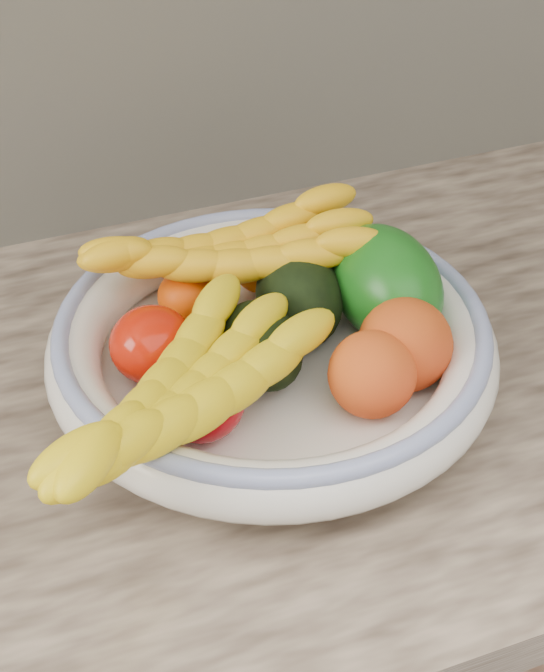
{
  "coord_description": "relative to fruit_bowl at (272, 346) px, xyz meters",
  "views": [
    {
      "loc": [
        -0.25,
        1.01,
        1.51
      ],
      "look_at": [
        0.0,
        1.66,
        0.96
      ],
      "focal_mm": 55.0,
      "sensor_mm": 36.0,
      "label": 1
    }
  ],
  "objects": [
    {
      "name": "banana_bunch_back",
      "position": [
        -0.01,
        0.08,
        0.04
      ],
      "size": [
        0.29,
        0.13,
        0.08
      ],
      "primitive_type": null,
      "rotation": [
        0.0,
        0.0,
        -0.1
      ],
      "color": "yellow",
      "rests_on": "fruit_bowl"
    },
    {
      "name": "banana_bunch_front",
      "position": [
        -0.11,
        -0.08,
        0.03
      ],
      "size": [
        0.32,
        0.28,
        0.09
      ],
      "primitive_type": null,
      "rotation": [
        0.0,
        0.0,
        0.64
      ],
      "color": "yellow",
      "rests_on": "fruit_bowl"
    },
    {
      "name": "kitchen_counter",
      "position": [
        0.0,
        0.03,
        -0.48
      ],
      "size": [
        2.44,
        0.66,
        1.4
      ],
      "color": "brown",
      "rests_on": "ground"
    },
    {
      "name": "tomato_left",
      "position": [
        -0.1,
        0.02,
        0.01
      ],
      "size": [
        0.09,
        0.09,
        0.07
      ],
      "primitive_type": "ellipsoid",
      "rotation": [
        0.0,
        0.0,
        -0.24
      ],
      "color": "red",
      "rests_on": "fruit_bowl"
    },
    {
      "name": "avocado_center",
      "position": [
        -0.01,
        -0.01,
        0.02
      ],
      "size": [
        0.07,
        0.1,
        0.07
      ],
      "primitive_type": "ellipsoid",
      "rotation": [
        0.0,
        0.0,
        -0.02
      ],
      "color": "black",
      "rests_on": "fruit_bowl"
    },
    {
      "name": "green_mango",
      "position": [
        0.11,
        0.02,
        0.03
      ],
      "size": [
        0.12,
        0.14,
        0.12
      ],
      "primitive_type": "ellipsoid",
      "rotation": [
        0.0,
        0.31,
        0.05
      ],
      "color": "#10540F",
      "rests_on": "fruit_bowl"
    },
    {
      "name": "avocado_right",
      "position": [
        0.04,
        0.04,
        0.02
      ],
      "size": [
        0.1,
        0.13,
        0.08
      ],
      "primitive_type": "ellipsoid",
      "rotation": [
        0.0,
        0.0,
        -0.23
      ],
      "color": "black",
      "rests_on": "fruit_bowl"
    },
    {
      "name": "peach_front",
      "position": [
        0.06,
        -0.08,
        0.02
      ],
      "size": [
        0.08,
        0.08,
        0.07
      ],
      "primitive_type": "ellipsoid",
      "rotation": [
        0.0,
        0.0,
        0.15
      ],
      "color": "orange",
      "rests_on": "fruit_bowl"
    },
    {
      "name": "clementine_back_left",
      "position": [
        -0.05,
        0.09,
        0.01
      ],
      "size": [
        0.07,
        0.07,
        0.05
      ],
      "primitive_type": "ellipsoid",
      "rotation": [
        0.0,
        0.0,
        -0.42
      ],
      "color": "#F25105",
      "rests_on": "fruit_bowl"
    },
    {
      "name": "clementine_back_right",
      "position": [
        0.03,
        0.11,
        0.01
      ],
      "size": [
        0.07,
        0.07,
        0.05
      ],
      "primitive_type": "ellipsoid",
      "rotation": [
        0.0,
        0.0,
        0.28
      ],
      "color": "orange",
      "rests_on": "fruit_bowl"
    },
    {
      "name": "tomato_near_left",
      "position": [
        -0.08,
        -0.06,
        0.01
      ],
      "size": [
        0.09,
        0.09,
        0.07
      ],
      "primitive_type": "ellipsoid",
      "rotation": [
        0.0,
        0.0,
        0.23
      ],
      "color": "#AC030C",
      "rests_on": "fruit_bowl"
    },
    {
      "name": "peach_right",
      "position": [
        0.1,
        -0.06,
        0.02
      ],
      "size": [
        0.08,
        0.08,
        0.08
      ],
      "primitive_type": "ellipsoid",
      "rotation": [
        0.0,
        0.0,
        0.0
      ],
      "color": "orange",
      "rests_on": "fruit_bowl"
    },
    {
      "name": "fruit_bowl",
      "position": [
        0.0,
        0.0,
        0.0
      ],
      "size": [
        0.39,
        0.39,
        0.08
      ],
      "color": "white",
      "rests_on": "kitchen_counter"
    }
  ]
}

